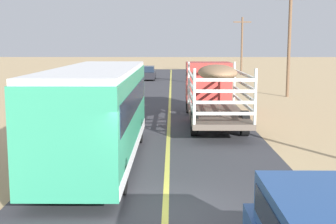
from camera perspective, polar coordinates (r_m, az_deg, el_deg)
ground_plane at (r=11.46m, az=-0.32°, el=-12.14°), size 240.00×240.00×0.00m
road_surface at (r=11.46m, az=-0.32°, el=-12.09°), size 8.00×120.00×0.02m
road_centre_line at (r=11.46m, az=-0.32°, el=-12.03°), size 0.16×117.60×0.00m
livestock_truck at (r=24.70m, az=5.29°, el=3.23°), size 2.53×9.70×3.02m
bus at (r=15.64m, az=-8.57°, el=-0.04°), size 2.54×10.00×3.21m
car_far at (r=51.09m, az=-2.55°, el=4.72°), size 1.80×4.40×1.46m
power_pole_mid at (r=36.03m, az=14.56°, el=8.44°), size 2.20×0.24×7.78m
power_pole_far at (r=59.34m, az=8.99°, el=8.19°), size 2.20×0.24×7.12m
boulder_far_horizon at (r=38.21m, az=-13.50°, el=2.79°), size 1.02×1.08×0.81m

